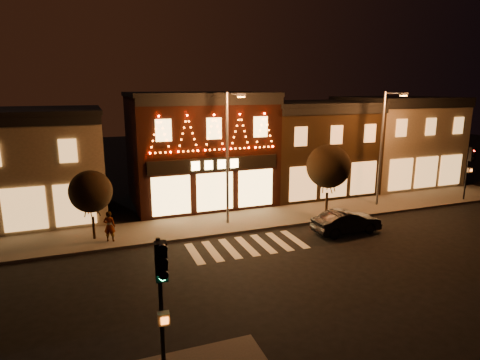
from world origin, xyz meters
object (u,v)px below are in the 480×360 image
streetlamp_mid (229,149)px  dark_sedan (346,222)px  traffic_signal_near (162,289)px  pedestrian (109,226)px

streetlamp_mid → dark_sedan: streetlamp_mid is taller
traffic_signal_near → pedestrian: (-0.77, 12.91, -2.39)m
traffic_signal_near → streetlamp_mid: 14.97m
streetlamp_mid → dark_sedan: (6.21, -3.69, -4.29)m
streetlamp_mid → pedestrian: 8.32m
streetlamp_mid → pedestrian: streetlamp_mid is taller
traffic_signal_near → streetlamp_mid: bearing=69.1°
dark_sedan → pedestrian: (-13.52, 3.23, 0.33)m
dark_sedan → streetlamp_mid: bearing=57.9°
traffic_signal_near → pedestrian: traffic_signal_near is taller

